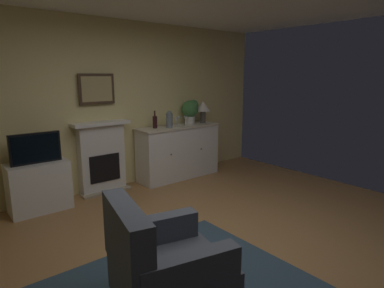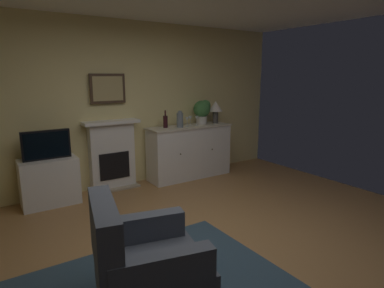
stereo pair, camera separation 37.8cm
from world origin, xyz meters
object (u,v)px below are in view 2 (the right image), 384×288
(table_lamp, at_px, (215,108))
(wine_glass_right, at_px, (197,118))
(armchair, at_px, (143,265))
(tv_set, at_px, (46,145))
(fireplace_unit, at_px, (112,155))
(potted_plant_small, at_px, (202,110))
(wine_glass_left, at_px, (187,119))
(vase_decorative, at_px, (180,119))
(framed_picture, at_px, (108,89))
(sideboard_cabinet, at_px, (189,152))
(tv_cabinet, at_px, (50,182))
(wine_glass_center, at_px, (190,118))
(wine_bottle, at_px, (165,121))

(table_lamp, xyz_separation_m, wine_glass_right, (-0.42, -0.01, -0.16))
(table_lamp, relative_size, armchair, 0.42)
(table_lamp, distance_m, tv_set, 2.90)
(table_lamp, bearing_deg, tv_set, -179.84)
(fireplace_unit, bearing_deg, table_lamp, -5.31)
(fireplace_unit, height_order, potted_plant_small, potted_plant_small)
(wine_glass_left, bearing_deg, wine_glass_right, 8.61)
(wine_glass_right, height_order, vase_decorative, vase_decorative)
(armchair, bearing_deg, framed_picture, 74.56)
(framed_picture, height_order, wine_glass_right, framed_picture)
(sideboard_cabinet, height_order, potted_plant_small, potted_plant_small)
(sideboard_cabinet, relative_size, wine_glass_right, 9.19)
(tv_cabinet, bearing_deg, sideboard_cabinet, -0.37)
(wine_glass_right, height_order, armchair, wine_glass_right)
(fireplace_unit, height_order, wine_glass_right, fireplace_unit)
(wine_glass_center, bearing_deg, armchair, -129.09)
(sideboard_cabinet, bearing_deg, fireplace_unit, 172.48)
(wine_bottle, height_order, vase_decorative, wine_bottle)
(wine_glass_left, distance_m, tv_set, 2.25)
(tv_cabinet, bearing_deg, armchair, -86.04)
(framed_picture, bearing_deg, tv_cabinet, -167.99)
(tv_cabinet, bearing_deg, potted_plant_small, 0.66)
(sideboard_cabinet, bearing_deg, armchair, -128.93)
(fireplace_unit, distance_m, vase_decorative, 1.25)
(wine_bottle, height_order, wine_glass_left, wine_bottle)
(potted_plant_small, bearing_deg, sideboard_cabinet, -171.59)
(framed_picture, height_order, wine_glass_left, framed_picture)
(potted_plant_small, bearing_deg, armchair, -132.25)
(wine_glass_center, bearing_deg, framed_picture, 172.00)
(wine_bottle, bearing_deg, wine_glass_right, -5.87)
(table_lamp, height_order, tv_set, table_lamp)
(wine_glass_left, height_order, wine_glass_center, same)
(table_lamp, bearing_deg, sideboard_cabinet, -180.00)
(wine_bottle, distance_m, vase_decorative, 0.25)
(vase_decorative, xyz_separation_m, potted_plant_small, (0.53, 0.10, 0.12))
(sideboard_cabinet, xyz_separation_m, wine_glass_right, (0.15, -0.01, 0.58))
(table_lamp, height_order, tv_cabinet, table_lamp)
(tv_set, height_order, potted_plant_small, potted_plant_small)
(wine_glass_left, bearing_deg, potted_plant_small, 13.42)
(wine_glass_right, distance_m, tv_cabinet, 2.57)
(tv_cabinet, xyz_separation_m, tv_set, (0.00, -0.02, 0.53))
(vase_decorative, bearing_deg, table_lamp, 3.63)
(wine_glass_center, xyz_separation_m, potted_plant_small, (0.27, 0.02, 0.13))
(wine_bottle, distance_m, tv_set, 1.88)
(sideboard_cabinet, relative_size, tv_cabinet, 2.02)
(table_lamp, distance_m, armchair, 3.86)
(framed_picture, height_order, tv_set, framed_picture)
(wine_glass_center, xyz_separation_m, tv_cabinet, (-2.35, -0.01, -0.71))
(wine_glass_right, height_order, tv_cabinet, wine_glass_right)
(table_lamp, height_order, potted_plant_small, potted_plant_small)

